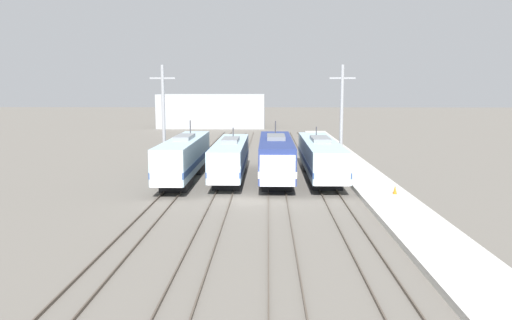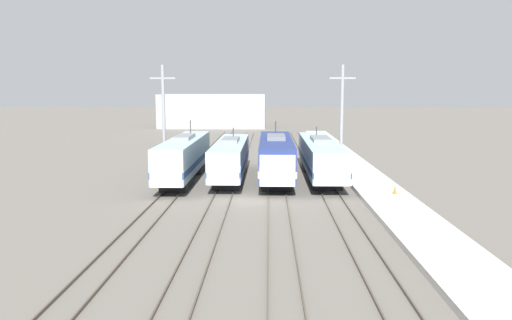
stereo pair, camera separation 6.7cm
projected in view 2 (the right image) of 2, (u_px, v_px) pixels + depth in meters
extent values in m
plane|color=#666059|center=(250.00, 198.00, 39.35)|extent=(400.00, 400.00, 0.00)
cube|color=#4C4238|center=(159.00, 197.00, 39.53)|extent=(0.07, 120.00, 0.15)
cube|color=#4C4238|center=(177.00, 197.00, 39.49)|extent=(0.07, 120.00, 0.15)
cube|color=#4C4238|center=(213.00, 197.00, 39.42)|extent=(0.07, 120.00, 0.15)
cube|color=#4C4238|center=(231.00, 197.00, 39.38)|extent=(0.07, 120.00, 0.15)
cube|color=#4C4238|center=(268.00, 198.00, 39.30)|extent=(0.07, 120.00, 0.15)
cube|color=#4C4238|center=(286.00, 198.00, 39.27)|extent=(0.07, 120.00, 0.15)
cube|color=#4C4238|center=(323.00, 198.00, 39.19)|extent=(0.07, 120.00, 0.15)
cube|color=#4C4238|center=(342.00, 198.00, 39.16)|extent=(0.07, 120.00, 0.15)
cube|color=#232326|center=(177.00, 183.00, 43.27)|extent=(2.32, 3.84, 0.95)
cube|color=#232326|center=(192.00, 167.00, 51.90)|extent=(2.32, 3.84, 0.95)
cube|color=#9EBCCC|center=(185.00, 154.00, 47.31)|extent=(2.73, 17.45, 2.94)
cube|color=navy|center=(185.00, 160.00, 47.40)|extent=(2.77, 17.49, 0.53)
cube|color=silver|center=(169.00, 169.00, 39.80)|extent=(2.51, 2.40, 2.50)
cube|color=black|center=(166.00, 165.00, 38.61)|extent=(2.13, 0.08, 0.70)
cube|color=gray|center=(184.00, 137.00, 47.08)|extent=(1.50, 4.36, 0.35)
cylinder|color=#38383D|center=(190.00, 128.00, 50.80)|extent=(0.12, 0.12, 1.52)
cube|color=#232326|center=(227.00, 182.00, 43.99)|extent=(2.37, 3.64, 0.95)
cube|color=#232326|center=(234.00, 167.00, 52.18)|extent=(2.37, 3.64, 0.95)
cube|color=#9EBCCC|center=(231.00, 155.00, 47.83)|extent=(2.78, 16.57, 2.62)
cube|color=navy|center=(231.00, 161.00, 47.91)|extent=(2.82, 16.61, 0.47)
cube|color=silver|center=(224.00, 169.00, 40.69)|extent=(2.56, 2.27, 2.23)
cube|color=black|center=(223.00, 165.00, 39.57)|extent=(2.18, 0.08, 0.62)
cube|color=gray|center=(231.00, 140.00, 47.62)|extent=(1.53, 4.14, 0.35)
cylinder|color=#38383D|center=(233.00, 133.00, 51.18)|extent=(0.12, 0.12, 1.08)
cube|color=black|center=(277.00, 183.00, 43.52)|extent=(2.58, 3.69, 0.95)
cube|color=black|center=(275.00, 168.00, 51.82)|extent=(2.58, 3.69, 0.95)
cube|color=navy|center=(276.00, 154.00, 47.40)|extent=(3.04, 16.77, 2.95)
cube|color=silver|center=(276.00, 160.00, 47.48)|extent=(3.08, 16.81, 0.53)
cube|color=silver|center=(277.00, 169.00, 39.91)|extent=(2.79, 1.78, 2.51)
cube|color=black|center=(278.00, 164.00, 39.03)|extent=(2.37, 0.08, 0.70)
cube|color=slate|center=(276.00, 137.00, 47.17)|extent=(1.67, 4.19, 0.35)
cylinder|color=#38383D|center=(276.00, 128.00, 50.74)|extent=(0.12, 0.12, 1.47)
cube|color=#232326|center=(325.00, 181.00, 44.24)|extent=(2.62, 4.17, 0.95)
cube|color=#232326|center=(315.00, 165.00, 53.63)|extent=(2.62, 4.17, 0.95)
cube|color=#9EBCCC|center=(320.00, 154.00, 48.69)|extent=(3.08, 18.97, 2.63)
cube|color=navy|center=(320.00, 159.00, 48.76)|extent=(3.12, 19.01, 0.47)
cube|color=silver|center=(331.00, 171.00, 40.09)|extent=(2.83, 1.73, 2.23)
cube|color=black|center=(333.00, 166.00, 39.24)|extent=(2.41, 0.08, 0.63)
cube|color=gray|center=(320.00, 139.00, 48.48)|extent=(1.69, 4.74, 0.35)
cylinder|color=#38383D|center=(316.00, 132.00, 52.55)|extent=(0.12, 0.12, 1.08)
cylinder|color=gray|center=(164.00, 120.00, 50.34)|extent=(0.34, 0.34, 10.96)
cube|color=gray|center=(163.00, 78.00, 49.75)|extent=(2.57, 0.16, 0.16)
cylinder|color=gray|center=(342.00, 120.00, 49.88)|extent=(0.34, 0.34, 10.96)
cube|color=gray|center=(343.00, 78.00, 49.30)|extent=(2.57, 0.16, 0.16)
cube|color=beige|center=(386.00, 197.00, 39.05)|extent=(4.00, 120.00, 0.38)
cone|color=orange|center=(395.00, 190.00, 39.16)|extent=(0.32, 0.32, 0.68)
cube|color=#9EA3A8|center=(214.00, 111.00, 113.38)|extent=(23.47, 13.00, 7.42)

